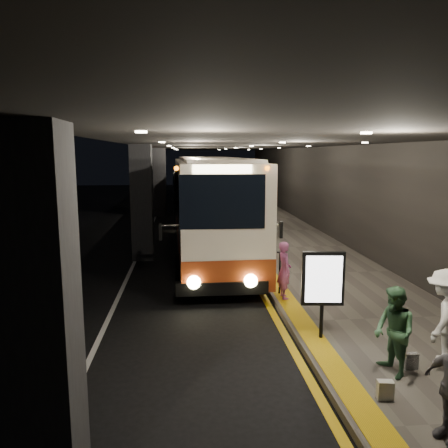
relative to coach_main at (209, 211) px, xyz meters
name	(u,v)px	position (x,y,z in m)	size (l,w,h in m)	color
ground	(182,289)	(-1.09, -4.22, -1.82)	(90.00, 90.00, 0.00)	black
lane_line_white	(139,253)	(-2.89, 0.78, -1.82)	(0.12, 50.00, 0.01)	silver
kerb_stripe_yellow	(239,251)	(1.26, 0.78, -1.82)	(0.18, 50.00, 0.01)	gold
sidewalk	(295,248)	(3.66, 0.78, -1.75)	(4.50, 50.00, 0.15)	#514C44
tactile_strip	(251,247)	(1.76, 0.78, -1.66)	(0.50, 50.00, 0.01)	gold
terminal_wall	(349,179)	(5.91, 0.78, 1.18)	(0.10, 50.00, 6.00)	black
support_columns	(142,203)	(-2.59, -0.22, 0.38)	(0.80, 24.80, 4.40)	black
canopy	(243,140)	(1.41, 0.78, 2.78)	(9.00, 50.00, 0.40)	black
coach_main	(209,211)	(0.00, 0.00, 0.00)	(2.88, 12.24, 3.79)	beige
coach_second	(198,190)	(-0.09, 11.80, -0.16)	(2.40, 11.01, 3.45)	beige
passenger_boarding	(284,270)	(1.71, -5.70, -0.89)	(0.57, 0.37, 1.57)	#B2538C
passenger_waiting_green	(394,332)	(2.70, -10.00, -0.87)	(0.78, 0.48, 1.61)	#396742
passenger_waiting_white	(444,316)	(3.84, -9.62, -0.77)	(1.16, 0.54, 1.80)	silver
bag_polka	(411,361)	(3.14, -9.84, -1.52)	(0.25, 0.11, 0.30)	black
bag_plain	(385,390)	(2.22, -10.76, -1.51)	(0.25, 0.15, 0.31)	#BBBBAF
info_sign	(323,280)	(1.92, -8.36, -0.39)	(0.90, 0.20, 1.89)	black
stanchion_post	(280,273)	(1.66, -5.34, -1.07)	(0.05, 0.05, 1.20)	black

